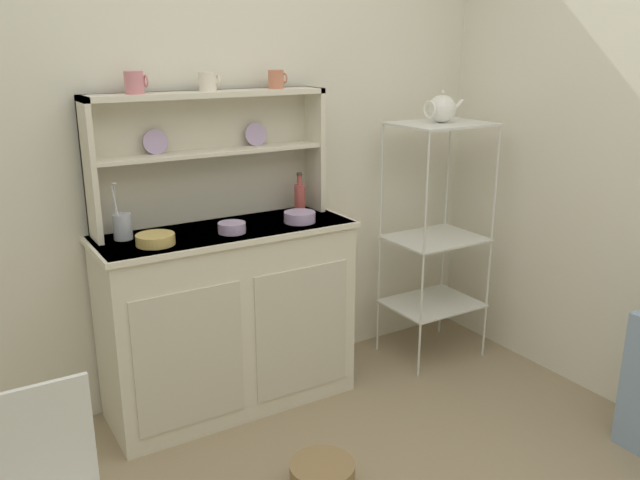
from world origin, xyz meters
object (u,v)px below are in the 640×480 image
(hutch_cabinet, at_px, (229,316))
(jam_bottle, at_px, (300,197))
(hutch_shelf_unit, at_px, (208,145))
(bowl_mixing_large, at_px, (155,239))
(floor_basket, at_px, (322,477))
(cup_rose_0, at_px, (135,82))
(utensil_jar, at_px, (122,226))
(porcelain_teapot, at_px, (442,109))
(bakers_rack, at_px, (436,221))

(hutch_cabinet, height_order, jam_bottle, jam_bottle)
(hutch_cabinet, bearing_deg, hutch_shelf_unit, 90.00)
(bowl_mixing_large, bearing_deg, hutch_cabinet, 12.01)
(floor_basket, height_order, cup_rose_0, cup_rose_0)
(hutch_cabinet, height_order, utensil_jar, utensil_jar)
(hutch_shelf_unit, distance_m, porcelain_teapot, 1.21)
(jam_bottle, height_order, porcelain_teapot, porcelain_teapot)
(hutch_shelf_unit, xyz_separation_m, porcelain_teapot, (1.17, -0.25, 0.13))
(bakers_rack, bearing_deg, porcelain_teapot, 180.00)
(bowl_mixing_large, distance_m, porcelain_teapot, 1.59)
(bakers_rack, bearing_deg, utensil_jar, 174.07)
(bakers_rack, height_order, jam_bottle, bakers_rack)
(hutch_shelf_unit, bearing_deg, bakers_rack, -12.14)
(hutch_cabinet, bearing_deg, floor_basket, -88.08)
(jam_bottle, relative_size, utensil_jar, 0.79)
(hutch_cabinet, relative_size, utensil_jar, 4.70)
(hutch_cabinet, height_order, bakers_rack, bakers_rack)
(bakers_rack, xyz_separation_m, bowl_mixing_large, (-1.52, 0.02, 0.13))
(floor_basket, bearing_deg, bakers_rack, 31.52)
(hutch_shelf_unit, relative_size, bowl_mixing_large, 6.83)
(hutch_shelf_unit, xyz_separation_m, bowl_mixing_large, (-0.34, -0.24, -0.33))
(utensil_jar, bearing_deg, porcelain_teapot, -5.94)
(floor_basket, distance_m, bowl_mixing_large, 1.17)
(utensil_jar, xyz_separation_m, porcelain_teapot, (1.61, -0.17, 0.43))
(cup_rose_0, distance_m, utensil_jar, 0.60)
(porcelain_teapot, bearing_deg, utensil_jar, 174.06)
(floor_basket, bearing_deg, cup_rose_0, 110.92)
(hutch_shelf_unit, height_order, bakers_rack, hutch_shelf_unit)
(hutch_shelf_unit, height_order, utensil_jar, hutch_shelf_unit)
(jam_bottle, bearing_deg, bowl_mixing_large, -168.45)
(bakers_rack, xyz_separation_m, floor_basket, (-1.15, -0.70, -0.71))
(hutch_shelf_unit, xyz_separation_m, bakers_rack, (1.18, -0.25, -0.46))
(hutch_cabinet, relative_size, cup_rose_0, 12.62)
(bakers_rack, height_order, cup_rose_0, cup_rose_0)
(bakers_rack, height_order, floor_basket, bakers_rack)
(floor_basket, bearing_deg, hutch_shelf_unit, 91.59)
(bakers_rack, bearing_deg, floor_basket, -148.48)
(hutch_shelf_unit, relative_size, porcelain_teapot, 4.77)
(porcelain_teapot, bearing_deg, floor_basket, -148.45)
(hutch_cabinet, bearing_deg, cup_rose_0, 159.31)
(floor_basket, xyz_separation_m, jam_bottle, (0.41, 0.88, 0.90))
(floor_basket, xyz_separation_m, cup_rose_0, (-0.35, 0.92, 1.47))
(floor_basket, bearing_deg, jam_bottle, 65.03)
(bowl_mixing_large, bearing_deg, jam_bottle, 11.55)
(hutch_shelf_unit, bearing_deg, porcelain_teapot, -12.15)
(hutch_cabinet, xyz_separation_m, floor_basket, (0.03, -0.79, -0.39))
(bakers_rack, bearing_deg, hutch_shelf_unit, 167.86)
(porcelain_teapot, bearing_deg, hutch_shelf_unit, 167.85)
(hutch_shelf_unit, height_order, porcelain_teapot, hutch_shelf_unit)
(jam_bottle, bearing_deg, hutch_shelf_unit, 170.02)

